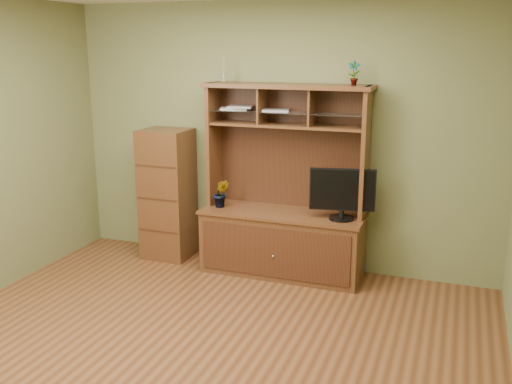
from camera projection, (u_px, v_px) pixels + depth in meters
The scene contains 8 objects.
room at pixel (191, 178), 4.01m from camera, with size 4.54×4.04×2.74m.
media_hutch at pixel (283, 223), 5.74m from camera, with size 1.66×0.61×1.90m.
monitor at pixel (342, 193), 5.37m from camera, with size 0.62×0.24×0.49m.
orchid_plant at pixel (221, 193), 5.81m from camera, with size 0.16×0.13×0.29m, color #255E20.
top_plant at pixel (354, 73), 5.23m from camera, with size 0.12×0.08×0.23m, color #3D6B25.
reed_diffuser at pixel (224, 71), 5.66m from camera, with size 0.06×0.06×0.28m.
magazines at pixel (249, 109), 5.66m from camera, with size 0.75×0.27×0.04m.
side_cabinet at pixel (167, 194), 6.16m from camera, with size 0.50×0.46×1.40m.
Camera 1 is at (1.77, -3.52, 2.24)m, focal length 40.00 mm.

